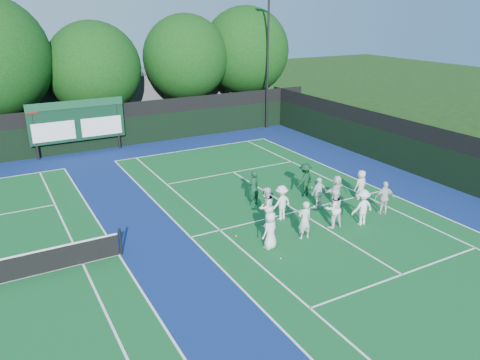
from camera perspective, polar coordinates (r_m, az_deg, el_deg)
ground at (r=21.55m, az=8.59°, el=-4.76°), size 120.00×120.00×0.00m
court_apron at (r=19.64m, az=-7.44°, el=-7.29°), size 34.00×32.00×0.01m
near_court at (r=22.27m, az=7.03°, el=-3.81°), size 11.05×23.85×0.01m
back_fence at (r=32.82m, az=-17.50°, el=5.78°), size 34.00×0.08×3.00m
divider_fence_right at (r=27.82m, az=22.38°, el=2.68°), size 0.08×32.00×3.00m
scoreboard at (r=32.06m, az=-19.27°, el=6.79°), size 6.00×0.21×3.55m
clubhouse at (r=41.21m, az=-14.57°, el=9.78°), size 18.00×6.00×4.00m
light_pole_right at (r=36.84m, az=3.43°, el=15.95°), size 1.20×0.30×10.12m
tree_c at (r=35.95m, az=-17.14°, el=12.60°), size 6.66×6.66×8.29m
tree_d at (r=38.04m, az=-6.45°, el=14.36°), size 6.63×6.63×8.71m
tree_e at (r=40.40m, az=0.81°, el=15.22°), size 7.17×7.17×9.27m
tennis_ball_0 at (r=18.17m, az=4.98°, el=-9.49°), size 0.07×0.07×0.07m
tennis_ball_1 at (r=25.25m, az=8.74°, el=-0.87°), size 0.07×0.07×0.07m
tennis_ball_3 at (r=19.75m, az=-0.48°, el=-6.84°), size 0.07×0.07×0.07m
tennis_ball_5 at (r=23.10m, az=11.36°, el=-3.09°), size 0.07×0.07×0.07m
player_front_0 at (r=18.60m, az=3.70°, el=-6.12°), size 0.89×0.74×1.56m
player_front_1 at (r=19.47m, az=7.89°, el=-4.85°), size 0.63×0.43×1.66m
player_front_2 at (r=20.64m, az=11.32°, el=-3.39°), size 0.90×0.72×1.78m
player_front_3 at (r=21.21m, az=14.69°, el=-3.23°), size 1.09×0.67×1.64m
player_front_4 at (r=22.54m, az=17.19°, el=-2.10°), size 1.02×0.70×1.61m
player_back_0 at (r=20.39m, az=3.16°, el=-3.28°), size 1.06×0.95×1.80m
player_back_1 at (r=21.11m, az=5.06°, el=-2.75°), size 1.13×0.77×1.62m
player_back_2 at (r=22.56m, az=9.58°, el=-1.53°), size 0.93×0.47×1.53m
player_back_3 at (r=23.07m, az=11.68°, el=-1.22°), size 1.46×0.84×1.50m
player_back_4 at (r=24.03m, az=14.52°, el=-0.57°), size 0.78×0.56×1.51m
coach_left at (r=22.52m, az=1.65°, el=-0.97°), size 0.70×0.51×1.76m
coach_right at (r=23.87m, az=7.92°, el=0.02°), size 1.25×0.94×1.71m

